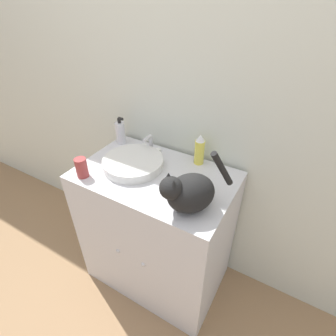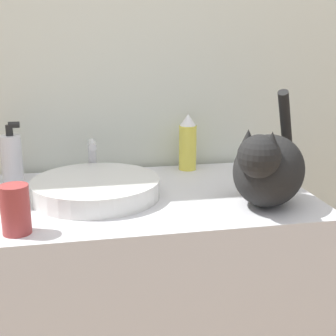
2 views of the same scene
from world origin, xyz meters
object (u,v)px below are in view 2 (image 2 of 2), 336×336
cat (268,167)px  spray_bottle (188,143)px  soap_bottle (12,158)px  cup (15,210)px

cat → spray_bottle: (-0.11, 0.36, -0.01)m
soap_bottle → spray_bottle: bearing=3.6°
cat → cup: bearing=-46.0°
cat → cup: (-0.59, -0.06, -0.05)m
cat → cup: size_ratio=2.94×
spray_bottle → cat: bearing=-72.7°
cup → spray_bottle: bearing=41.4°
soap_bottle → spray_bottle: size_ratio=1.00×
spray_bottle → soap_bottle: bearing=-176.4°
spray_bottle → cup: (-0.47, -0.42, -0.03)m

